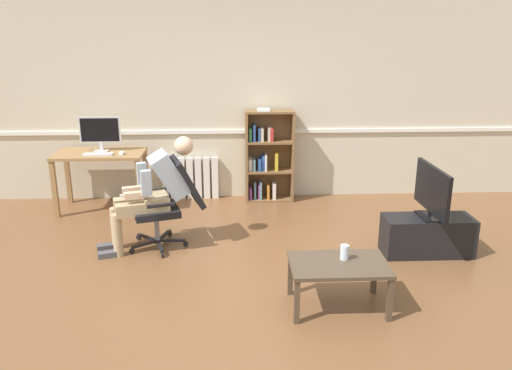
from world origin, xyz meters
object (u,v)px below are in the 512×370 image
Objects in this scene: office_chair at (170,199)px; bookshelf at (267,157)px; computer_mouse at (122,153)px; imac_monitor at (100,131)px; keyboard at (98,154)px; radiator at (190,178)px; tv_screen at (432,191)px; tv_stand at (427,235)px; drinking_glass at (345,252)px; coffee_table at (339,269)px; person_seated at (153,190)px; computer_desk at (100,161)px.

bookshelf is at bearing 125.88° from office_chair.
bookshelf is (1.84, 0.41, -0.18)m from computer_mouse.
bookshelf reaches higher than imac_monitor.
radiator is (1.08, 0.53, -0.48)m from keyboard.
computer_mouse is 0.13× the size of tv_screen.
bookshelf reaches higher than keyboard.
imac_monitor is 2.19m from bookshelf.
tv_screen is (2.60, -1.94, 0.39)m from radiator.
drinking_glass is at bearing -138.77° from tv_stand.
imac_monitor is 0.64× the size of coffee_table.
computer_mouse is at bearing -170.81° from person_seated.
tv_stand is (2.60, -1.94, -0.09)m from radiator.
person_seated reaches higher than drinking_glass.
tv_stand is at bearing 90.00° from tv_screen.
radiator is 3.24m from tv_stand.
person_seated is 1.47× the size of coffee_table.
drinking_glass is (2.59, -2.36, -0.29)m from keyboard.
tv_stand is at bearing 67.12° from person_seated.
computer_mouse is at bearing -21.74° from computer_desk.
bookshelf is at bearing 38.67° from tv_screen.
tv_screen is (3.69, -1.62, -0.33)m from imac_monitor.
bookshelf is 2.41m from tv_screen.
imac_monitor reaches higher than tv_screen.
keyboard is 1.47m from office_chair.
keyboard is 2.83× the size of drinking_glass.
computer_desk is 1.57m from office_chair.
keyboard is (0.01, -0.22, -0.25)m from imac_monitor.
imac_monitor is 3.70m from drinking_glass.
office_chair is 0.21m from person_seated.
tv_screen is at bearing 1.52° from tv_stand.
keyboard is 3.53m from coffee_table.
person_seated is at bearing 173.91° from tv_stand.
radiator is 0.80× the size of office_chair.
coffee_table is (2.25, -2.44, -0.42)m from computer_mouse.
computer_desk is 3.09× the size of keyboard.
person_seated is 9.37× the size of drinking_glass.
computer_desk is 1.41× the size of tv_screen.
office_chair reaches higher than tv_stand.
computer_mouse is 3.72m from tv_stand.
imac_monitor is 0.54× the size of office_chair.
coffee_table is at bearing -130.27° from drinking_glass.
tv_stand is 7.20× the size of drinking_glass.
tv_screen is 1.57m from coffee_table.
radiator is at bearing 117.73° from drinking_glass.
imac_monitor is 1.44× the size of keyboard.
drinking_glass is (2.31, -2.38, -0.30)m from computer_mouse.
drinking_glass is (1.52, -2.89, 0.18)m from radiator.
person_seated is at bearing 142.20° from coffee_table.
imac_monitor is 4.07× the size of drinking_glass.
keyboard is at bearing -168.54° from bookshelf.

